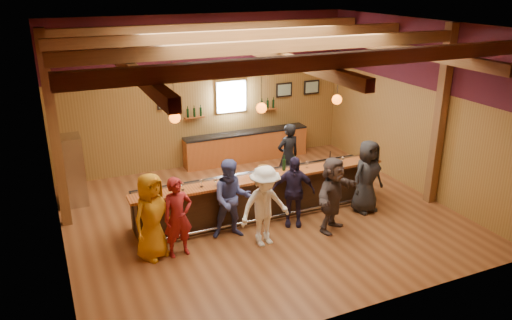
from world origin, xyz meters
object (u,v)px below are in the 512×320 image
(customer_denim, at_px, (232,199))
(customer_orange, at_px, (152,216))
(customer_brown, at_px, (333,194))
(back_bar_cabinet, at_px, (246,146))
(bartender, at_px, (288,156))
(bar_counter, at_px, (259,194))
(customer_redvest, at_px, (178,217))
(bottle_a, at_px, (284,164))
(customer_white, at_px, (265,206))
(customer_navy, at_px, (293,191))
(stainless_fridge, at_px, (70,171))
(ice_bucket, at_px, (264,171))
(customer_dark, at_px, (367,176))

(customer_denim, bearing_deg, customer_orange, -162.61)
(customer_brown, bearing_deg, back_bar_cabinet, 58.47)
(bartender, bearing_deg, bar_counter, 33.22)
(customer_redvest, relative_size, bottle_a, 4.55)
(customer_white, bearing_deg, customer_navy, 22.37)
(stainless_fridge, bearing_deg, customer_redvest, -62.89)
(customer_brown, bearing_deg, customer_orange, 141.63)
(bar_counter, height_order, bartender, bartender)
(ice_bucket, distance_m, bottle_a, 0.63)
(customer_redvest, bearing_deg, bar_counter, 18.36)
(back_bar_cabinet, bearing_deg, customer_white, -108.78)
(customer_denim, distance_m, bartender, 3.07)
(bar_counter, height_order, bottle_a, bottle_a)
(ice_bucket, bearing_deg, back_bar_cabinet, 72.59)
(back_bar_cabinet, bearing_deg, customer_brown, -90.23)
(bar_counter, distance_m, bottle_a, 0.95)
(customer_navy, bearing_deg, bottle_a, 107.89)
(back_bar_cabinet, height_order, customer_navy, customer_navy)
(ice_bucket, bearing_deg, bartender, 46.03)
(customer_orange, xyz_separation_m, bartender, (4.18, 2.06, -0.01))
(bar_counter, xyz_separation_m, customer_orange, (-2.82, -0.94, 0.40))
(customer_brown, bearing_deg, stainless_fridge, 112.38)
(stainless_fridge, distance_m, customer_orange, 3.63)
(customer_white, bearing_deg, back_bar_cabinet, 63.90)
(bottle_a, bearing_deg, bar_counter, 162.65)
(bar_counter, bearing_deg, ice_bucket, -97.18)
(customer_white, bearing_deg, customer_dark, 1.79)
(customer_redvest, distance_m, customer_denim, 1.32)
(customer_white, xyz_separation_m, ice_bucket, (0.47, 1.07, 0.34))
(customer_redvest, relative_size, bartender, 0.94)
(back_bar_cabinet, height_order, bartender, bartender)
(customer_orange, xyz_separation_m, customer_white, (2.31, -0.47, -0.02))
(bartender, bearing_deg, customer_denim, 32.63)
(customer_orange, height_order, bottle_a, customer_orange)
(bartender, bearing_deg, customer_brown, 79.23)
(back_bar_cabinet, bearing_deg, customer_navy, -99.10)
(back_bar_cabinet, height_order, stainless_fridge, stainless_fridge)
(bar_counter, bearing_deg, customer_redvest, -155.12)
(back_bar_cabinet, relative_size, bartender, 2.18)
(bar_counter, distance_m, bartender, 1.81)
(customer_denim, xyz_separation_m, customer_dark, (3.48, -0.13, 0.01))
(customer_orange, relative_size, bottle_a, 4.88)
(bar_counter, relative_size, customer_navy, 3.72)
(customer_orange, distance_m, bartender, 4.66)
(back_bar_cabinet, relative_size, customer_denim, 2.20)
(customer_dark, bearing_deg, customer_orange, 170.25)
(customer_denim, relative_size, bartender, 0.99)
(bar_counter, relative_size, ice_bucket, 23.83)
(customer_denim, height_order, bottle_a, customer_denim)
(back_bar_cabinet, height_order, customer_denim, customer_denim)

